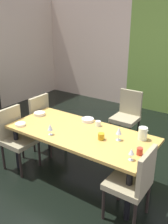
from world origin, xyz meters
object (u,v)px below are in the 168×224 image
(wine_glass_front, at_px, (131,152))
(dining_table, at_px, (80,137))
(cup_north, at_px, (101,136))
(pitcher_east, at_px, (143,133))
(chair_left_near, at_px, (16,135))
(chair_left_far, at_px, (45,121))
(cup_near_window, at_px, (140,151))
(chair_head_far, at_px, (127,114))
(serving_bowl_left, at_px, (88,120))
(cup_rear, at_px, (98,123))
(wine_glass_west, at_px, (119,131))
(serving_bowl_center, at_px, (40,114))
(wine_glass_right, at_px, (50,127))
(serving_bowl_near_shelf, at_px, (20,124))
(chair_right_near, at_px, (134,181))

(wine_glass_front, bearing_deg, dining_table, 163.82)
(cup_north, relative_size, pitcher_east, 0.51)
(chair_left_near, xyz_separation_m, chair_left_far, (-0.00, 0.64, 0.00))
(dining_table, height_order, cup_near_window, cup_near_window)
(chair_head_far, xyz_separation_m, serving_bowl_left, (-0.15, -1.06, 0.22))
(cup_north, bearing_deg, cup_rear, 127.08)
(wine_glass_front, height_order, pitcher_east, pitcher_east)
(chair_left_near, xyz_separation_m, wine_glass_west, (1.49, 0.40, 0.32))
(chair_left_near, bearing_deg, serving_bowl_center, 170.00)
(cup_near_window, bearing_deg, chair_left_near, -173.04)
(wine_glass_right, xyz_separation_m, serving_bowl_near_shelf, (-0.55, -0.03, -0.09))
(wine_glass_front, height_order, wine_glass_west, wine_glass_west)
(serving_bowl_center, bearing_deg, cup_rear, 10.51)
(wine_glass_front, xyz_separation_m, wine_glass_west, (-0.33, 0.34, 0.03))
(chair_head_far, relative_size, serving_bowl_near_shelf, 6.35)
(cup_rear, distance_m, pitcher_east, 0.68)
(wine_glass_front, bearing_deg, chair_left_near, -177.89)
(serving_bowl_center, bearing_deg, dining_table, -7.88)
(chair_right_near, distance_m, cup_near_window, 0.34)
(chair_left_far, relative_size, cup_rear, 12.67)
(chair_right_near, height_order, serving_bowl_center, chair_right_near)
(chair_head_far, bearing_deg, serving_bowl_left, 81.72)
(dining_table, height_order, serving_bowl_left, serving_bowl_left)
(pitcher_east, bearing_deg, chair_left_near, -161.07)
(chair_left_far, relative_size, pitcher_east, 5.70)
(dining_table, relative_size, chair_right_near, 2.19)
(wine_glass_front, distance_m, wine_glass_west, 0.47)
(wine_glass_west, distance_m, cup_rear, 0.50)
(serving_bowl_near_shelf, bearing_deg, wine_glass_front, 2.49)
(dining_table, height_order, cup_north, cup_north)
(serving_bowl_left, bearing_deg, wine_glass_west, -22.46)
(wine_glass_right, bearing_deg, pitcher_east, 28.40)
(chair_left_near, distance_m, wine_glass_right, 0.75)
(chair_right_near, height_order, wine_glass_front, chair_right_near)
(chair_right_near, distance_m, chair_left_far, 2.01)
(cup_near_window, bearing_deg, cup_north, 173.05)
(chair_left_far, bearing_deg, wine_glass_west, 81.06)
(dining_table, distance_m, chair_right_near, 1.01)
(chair_left_far, relative_size, serving_bowl_center, 5.35)
(serving_bowl_center, bearing_deg, wine_glass_right, -34.58)
(wine_glass_front, bearing_deg, cup_north, 156.44)
(wine_glass_west, bearing_deg, pitcher_east, 38.61)
(serving_bowl_near_shelf, distance_m, pitcher_east, 1.71)
(chair_left_near, height_order, wine_glass_west, chair_left_near)
(chair_head_far, height_order, cup_north, chair_head_far)
(dining_table, height_order, chair_right_near, chair_right_near)
(serving_bowl_near_shelf, height_order, serving_bowl_center, serving_bowl_center)
(chair_head_far, bearing_deg, pitcher_east, 123.14)
(chair_head_far, height_order, serving_bowl_near_shelf, chair_head_far)
(serving_bowl_left, bearing_deg, pitcher_east, -4.90)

